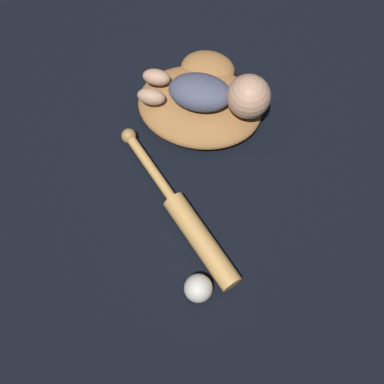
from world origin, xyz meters
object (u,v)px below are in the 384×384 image
object	(u,v)px
baby_figure	(219,94)
baseball_glove	(201,100)
baseball_bat	(190,224)
baseball	(198,288)

from	to	relation	value
baby_figure	baseball_glove	bearing A→B (deg)	178.82
baby_figure	baseball_bat	bearing A→B (deg)	-69.64
baseball_bat	baseball	size ratio (longest dim) A/B	6.83
baseball_glove	baseball_bat	world-z (taller)	baseball_glove
baseball_glove	baseball	xyz separation A→B (m)	(0.29, -0.45, -0.00)
baby_figure	baseball_bat	xyz separation A→B (m)	(0.12, -0.32, -0.09)
baseball_glove	baby_figure	bearing A→B (deg)	-1.18
baseball_glove	baseball	bearing A→B (deg)	-57.77
baby_figure	baseball	size ratio (longest dim) A/B	4.94
baseball_glove	baby_figure	size ratio (longest dim) A/B	1.20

